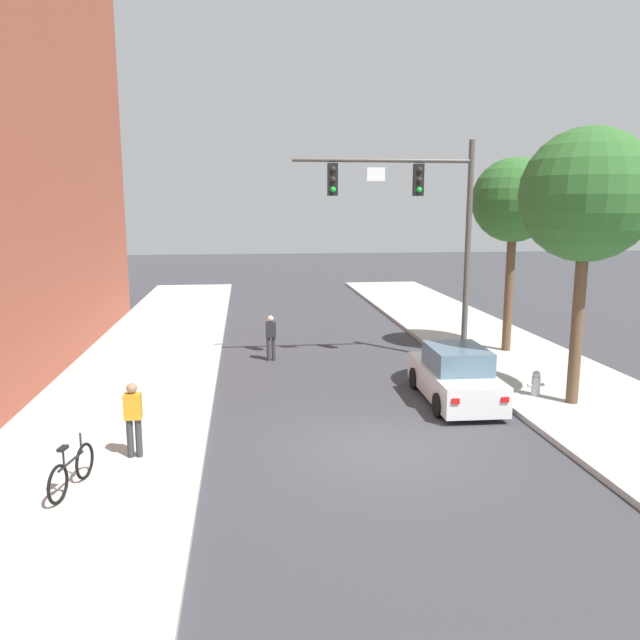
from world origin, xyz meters
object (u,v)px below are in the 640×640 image
object	(u,v)px
fire_hydrant	(536,383)
pedestrian_sidewalk_left_walker	(133,416)
car_lead_white	(455,377)
pedestrian_crossing_road	(271,336)
street_tree_second	(514,202)
traffic_signal_mast	(421,210)
bicycle_leaning	(72,471)
street_tree_nearest	(587,196)

from	to	relation	value
fire_hydrant	pedestrian_sidewalk_left_walker	bearing A→B (deg)	-163.27
car_lead_white	pedestrian_sidewalk_left_walker	bearing A→B (deg)	-157.71
pedestrian_crossing_road	street_tree_second	xyz separation A→B (m)	(8.79, -0.05, 4.71)
traffic_signal_mast	fire_hydrant	size ratio (longest dim) A/B	10.42
pedestrian_sidewalk_left_walker	car_lead_white	bearing A→B (deg)	22.29
bicycle_leaning	fire_hydrant	bearing A→B (deg)	22.20
fire_hydrant	pedestrian_crossing_road	bearing A→B (deg)	142.50
pedestrian_sidewalk_left_walker	bicycle_leaning	world-z (taller)	pedestrian_sidewalk_left_walker
pedestrian_sidewalk_left_walker	fire_hydrant	bearing A→B (deg)	16.73
traffic_signal_mast	street_tree_second	size ratio (longest dim) A/B	1.07
fire_hydrant	traffic_signal_mast	bearing A→B (deg)	116.06
traffic_signal_mast	pedestrian_sidewalk_left_walker	distance (m)	12.14
bicycle_leaning	pedestrian_crossing_road	bearing A→B (deg)	67.79
street_tree_nearest	bicycle_leaning	bearing A→B (deg)	-162.05
fire_hydrant	street_tree_nearest	bearing A→B (deg)	-47.23
traffic_signal_mast	fire_hydrant	distance (m)	6.98
street_tree_second	street_tree_nearest	bearing A→B (deg)	-97.40
traffic_signal_mast	car_lead_white	xyz separation A→B (m)	(-0.10, -4.33, -4.60)
car_lead_white	pedestrian_crossing_road	size ratio (longest dim) A/B	2.61
fire_hydrant	bicycle_leaning	bearing A→B (deg)	-157.80
pedestrian_sidewalk_left_walker	pedestrian_crossing_road	bearing A→B (deg)	69.43
traffic_signal_mast	street_tree_nearest	xyz separation A→B (m)	(2.91, -5.28, 0.39)
fire_hydrant	street_tree_nearest	size ratio (longest dim) A/B	0.10
pedestrian_crossing_road	pedestrian_sidewalk_left_walker	bearing A→B (deg)	-110.57
pedestrian_sidewalk_left_walker	pedestrian_crossing_road	distance (m)	9.37
pedestrian_sidewalk_left_walker	street_tree_second	bearing A→B (deg)	35.83
pedestrian_crossing_road	traffic_signal_mast	bearing A→B (deg)	-11.69
bicycle_leaning	street_tree_second	xyz separation A→B (m)	(12.98, 10.23, 5.09)
traffic_signal_mast	bicycle_leaning	bearing A→B (deg)	-135.10
pedestrian_crossing_road	car_lead_white	bearing A→B (deg)	-47.31
pedestrian_crossing_road	bicycle_leaning	xyz separation A→B (m)	(-4.19, -10.27, -0.37)
car_lead_white	street_tree_second	bearing A→B (deg)	54.39
car_lead_white	bicycle_leaning	distance (m)	10.38
car_lead_white	street_tree_nearest	world-z (taller)	street_tree_nearest
pedestrian_sidewalk_left_walker	street_tree_second	distance (m)	15.58
street_tree_nearest	fire_hydrant	bearing A→B (deg)	132.77
fire_hydrant	street_tree_nearest	world-z (taller)	street_tree_nearest
traffic_signal_mast	car_lead_white	distance (m)	6.32
bicycle_leaning	fire_hydrant	distance (m)	12.40
fire_hydrant	street_tree_nearest	xyz separation A→B (m)	(0.69, -0.74, 5.20)
street_tree_second	traffic_signal_mast	bearing A→B (deg)	-164.94
bicycle_leaning	fire_hydrant	size ratio (longest dim) A/B	2.42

